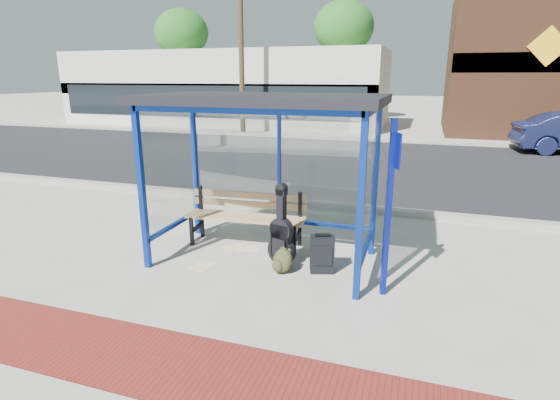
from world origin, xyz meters
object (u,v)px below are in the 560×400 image
(backpack, at_px, (282,261))
(suitcase, at_px, (322,254))
(guitar_bag, at_px, (281,237))
(bench, at_px, (247,214))

(backpack, bearing_deg, suitcase, 45.52)
(guitar_bag, bearing_deg, backpack, -53.31)
(guitar_bag, distance_m, backpack, 0.38)
(bench, height_order, guitar_bag, guitar_bag)
(guitar_bag, relative_size, backpack, 3.20)
(bench, distance_m, backpack, 1.27)
(guitar_bag, xyz_separation_m, suitcase, (0.62, -0.06, -0.16))
(guitar_bag, height_order, suitcase, guitar_bag)
(bench, bearing_deg, guitar_bag, -41.24)
(bench, relative_size, suitcase, 3.39)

